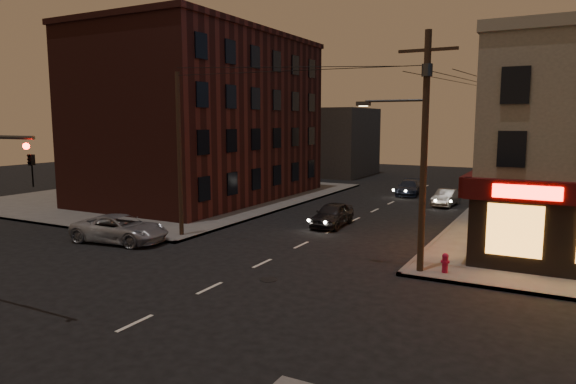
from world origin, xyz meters
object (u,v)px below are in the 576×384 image
Objects in this scene: sedan_near at (332,214)px; sedan_mid at (446,198)px; suv_cross at (120,229)px; sedan_far at (409,188)px; fire_hydrant at (445,262)px.

sedan_near reaches higher than sedan_mid.
suv_cross is 1.18× the size of sedan_far.
sedan_far is at bearing -26.85° from suv_cross.
suv_cross is 24.44m from sedan_mid.
suv_cross reaches higher than sedan_mid.
sedan_mid is (4.68, 11.27, -0.10)m from sedan_near.
sedan_mid is at bearing -39.41° from suv_cross.
suv_cross is 1.24× the size of sedan_near.
sedan_near is 5.09× the size of fire_hydrant.
sedan_far is 5.35× the size of fire_hydrant.
sedan_mid reaches higher than fire_hydrant.
sedan_mid is at bearing 101.08° from fire_hydrant.
suv_cross reaches higher than sedan_near.
fire_hydrant is (7.71, -23.04, -0.05)m from sedan_far.
suv_cross is 1.39× the size of sedan_mid.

